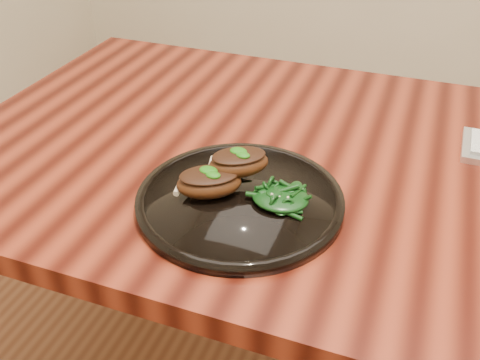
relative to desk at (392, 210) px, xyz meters
name	(u,v)px	position (x,y,z in m)	size (l,w,h in m)	color
desk	(392,210)	(0.00, 0.00, 0.00)	(1.60, 0.80, 0.75)	#340C06
plate	(240,200)	(-0.22, -0.18, 0.09)	(0.31, 0.31, 0.02)	black
lamb_chop_front	(209,182)	(-0.26, -0.19, 0.12)	(0.12, 0.10, 0.04)	#411F0C
lamb_chop_back	(238,162)	(-0.23, -0.15, 0.14)	(0.11, 0.10, 0.04)	#411F0C
herb_smear	(232,167)	(-0.26, -0.12, 0.10)	(0.08, 0.05, 0.00)	#0E4D08
greens_heap	(281,194)	(-0.16, -0.18, 0.11)	(0.08, 0.08, 0.03)	black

